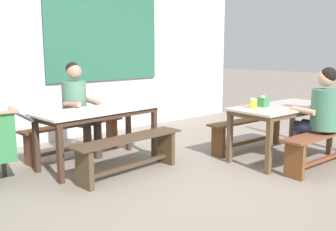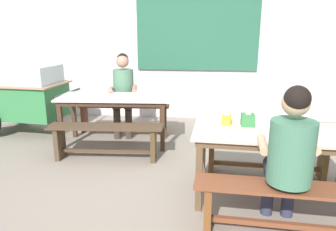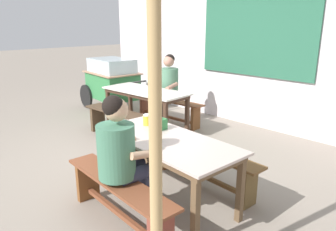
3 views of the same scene
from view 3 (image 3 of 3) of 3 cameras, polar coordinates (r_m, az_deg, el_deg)
name	(u,v)px [view 3 (image 3 of 3)]	position (r m, az deg, el deg)	size (l,w,h in m)	color
ground_plane	(119,159)	(4.63, -8.71, -7.68)	(40.00, 40.00, 0.00)	gray
backdrop_wall	(239,39)	(6.25, 12.49, 12.99)	(7.25, 0.23, 2.96)	silver
dining_table_far	(146,94)	(5.65, -3.98, 3.74)	(1.64, 0.77, 0.72)	silver
dining_table_near	(166,145)	(3.30, -0.31, -5.32)	(1.63, 0.81, 0.72)	beige
bench_far_back	(168,107)	(6.14, 0.03, 1.48)	(1.56, 0.35, 0.45)	brown
bench_far_front	(120,121)	(5.36, -8.44, -0.95)	(1.50, 0.42, 0.45)	#493625
bench_near_back	(204,161)	(3.82, 6.47, -8.00)	(1.51, 0.32, 0.45)	brown
bench_near_front	(119,195)	(3.14, -8.72, -13.77)	(1.49, 0.35, 0.45)	brown
food_cart	(112,80)	(7.12, -9.89, 6.22)	(1.58, 0.95, 1.11)	#358147
person_near_front	(122,152)	(2.98, -8.09, -6.38)	(0.47, 0.56, 1.26)	#31364F
person_center_facing	(167,85)	(5.97, -0.14, 5.34)	(0.49, 0.58, 1.30)	#41352C
tissue_box	(159,124)	(3.54, -1.51, -1.49)	(0.13, 0.13, 0.14)	#368244
condiment_jar	(147,120)	(3.69, -3.71, -0.76)	(0.10, 0.10, 0.13)	yellow
wooden_support_post	(156,162)	(2.01, -2.19, -8.14)	(0.08, 0.08, 2.06)	tan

